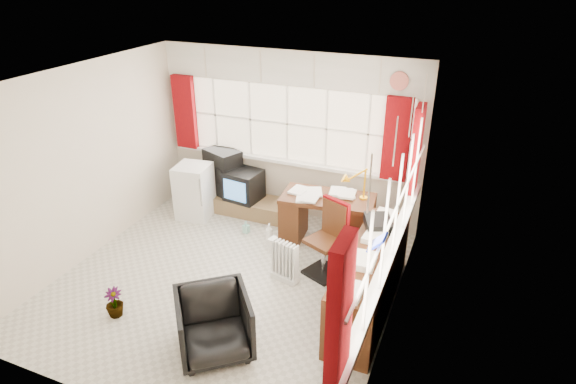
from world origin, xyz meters
name	(u,v)px	position (x,y,z in m)	size (l,w,h in m)	color
ground	(227,281)	(0.00, 0.00, 0.00)	(4.00, 4.00, 0.00)	beige
room_walls	(220,171)	(0.00, 0.00, 1.50)	(4.00, 4.00, 4.00)	beige
window_back	(287,157)	(0.00, 1.94, 0.95)	(3.70, 0.12, 3.60)	#F6E3C3
window_right	(390,250)	(1.94, 0.00, 0.95)	(0.12, 3.70, 3.60)	#F6E3C3
curtains	(325,158)	(0.92, 0.93, 1.46)	(3.83, 3.83, 1.15)	maroon
overhead_cabinets	(334,92)	(0.98, 0.98, 2.25)	(3.98, 3.98, 0.48)	silver
desk	(327,217)	(0.85, 1.34, 0.40)	(1.31, 0.74, 0.76)	#462510
desk_lamp	(365,177)	(1.31, 1.47, 1.04)	(0.18, 0.16, 0.45)	#EAA709
task_chair	(330,235)	(1.09, 0.71, 0.52)	(0.55, 0.56, 0.98)	black
office_chair	(214,324)	(0.46, -1.07, 0.33)	(0.71, 0.73, 0.67)	black
radiator	(285,265)	(0.65, 0.32, 0.22)	(0.38, 0.22, 0.53)	white
credenza	(370,278)	(1.73, 0.20, 0.39)	(0.50, 2.00, 0.85)	#462510
file_tray	(378,223)	(1.67, 0.72, 0.81)	(0.30, 0.38, 0.13)	black
tv_bench	(249,205)	(-0.55, 1.72, 0.12)	(1.40, 0.50, 0.25)	olive
crt_tv	(244,185)	(-0.61, 1.69, 0.48)	(0.57, 0.54, 0.46)	black
hifi_stack	(223,172)	(-1.03, 1.82, 0.58)	(0.78, 0.65, 0.70)	black
mini_fridge	(194,191)	(-1.27, 1.32, 0.42)	(0.55, 0.55, 0.84)	white
spray_bottle_a	(269,233)	(0.11, 1.03, 0.15)	(0.12, 0.12, 0.30)	white
spray_bottle_b	(246,227)	(-0.32, 1.15, 0.09)	(0.08, 0.08, 0.18)	#8DD2C0
flower_vase	(114,303)	(-0.85, -1.03, 0.18)	(0.20, 0.20, 0.35)	black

